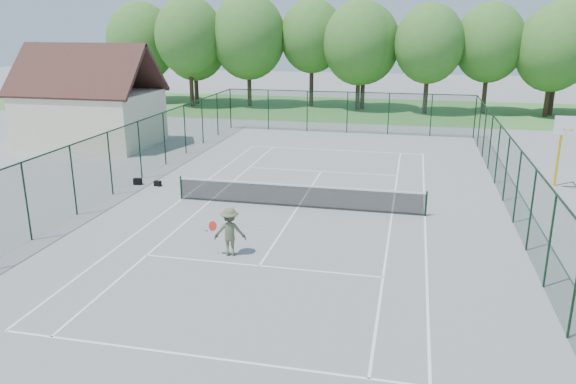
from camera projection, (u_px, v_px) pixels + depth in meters
name	position (u px, v px, depth m)	size (l,w,h in m)	color
ground	(298.00, 207.00, 24.84)	(140.00, 140.00, 0.00)	gray
grass_far	(362.00, 109.00, 52.86)	(80.00, 16.00, 0.01)	#478239
court_lines	(298.00, 207.00, 24.84)	(11.05, 23.85, 0.01)	white
tennis_net	(298.00, 195.00, 24.68)	(11.08, 0.08, 1.10)	black
fence_enclosure	(298.00, 173.00, 24.39)	(18.05, 36.05, 3.02)	#1A3E26
utility_building	(89.00, 98.00, 36.62)	(8.60, 6.27, 6.63)	#F4E9C7
tree_line_far	(364.00, 44.00, 51.13)	(39.40, 6.40, 9.70)	#3C281C
basketball_goal	(564.00, 137.00, 26.93)	(1.20, 1.43, 3.65)	#D2AC04
sports_bag_a	(138.00, 181.00, 28.29)	(0.40, 0.24, 0.32)	black
sports_bag_b	(158.00, 183.00, 28.03)	(0.34, 0.21, 0.27)	black
tennis_player	(230.00, 232.00, 19.53)	(1.83, 0.86, 1.73)	#585F42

